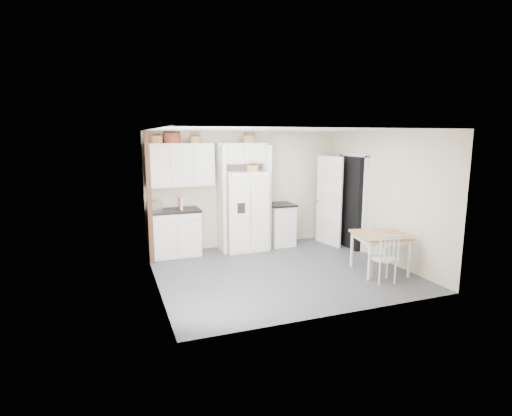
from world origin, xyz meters
name	(u,v)px	position (x,y,z in m)	size (l,w,h in m)	color
floor	(280,271)	(0.00, 0.00, 0.00)	(4.50, 4.50, 0.00)	#3A3A40
ceiling	(282,130)	(0.00, 0.00, 2.60)	(4.50, 4.50, 0.00)	white
wall_back	(246,189)	(0.00, 2.00, 1.30)	(4.50, 4.50, 0.00)	beige
wall_left	(154,210)	(-2.25, 0.00, 1.30)	(4.00, 4.00, 0.00)	beige
wall_right	(383,196)	(2.25, 0.00, 1.30)	(4.00, 4.00, 0.00)	beige
refrigerator	(245,211)	(-0.15, 1.62, 0.87)	(0.90, 0.72, 1.74)	white
base_cab_left	(175,233)	(-1.68, 1.70, 0.47)	(1.02, 0.64, 0.94)	silver
base_cab_right	(280,225)	(0.75, 1.70, 0.46)	(0.53, 0.63, 0.93)	silver
dining_table	(379,253)	(1.70, -0.68, 0.36)	(0.88, 0.88, 0.73)	#A36F47
windsor_chair	(384,259)	(1.45, -1.14, 0.41)	(0.41, 0.37, 0.83)	silver
counter_left	(174,211)	(-1.68, 1.70, 0.96)	(1.06, 0.69, 0.04)	black
counter_right	(281,204)	(0.75, 1.70, 0.95)	(0.57, 0.67, 0.04)	black
toaster	(154,206)	(-2.08, 1.69, 1.09)	(0.29, 0.17, 0.20)	silver
cookbook_red	(180,204)	(-1.57, 1.62, 1.11)	(0.04, 0.16, 0.24)	maroon
cookbook_cream	(181,204)	(-1.55, 1.62, 1.12)	(0.04, 0.17, 0.26)	beige
basket_upper_a	(156,140)	(-1.97, 1.83, 2.42)	(0.26, 0.26, 0.15)	brown
basket_upper_b	(172,138)	(-1.64, 1.83, 2.45)	(0.35, 0.35, 0.21)	maroon
basket_upper_c	(195,140)	(-1.17, 1.83, 2.42)	(0.24, 0.24, 0.14)	brown
basket_bridge_b	(249,139)	(0.02, 1.83, 2.43)	(0.27, 0.27, 0.16)	brown
basket_fridge_b	(253,169)	(0.00, 1.52, 1.81)	(0.25, 0.25, 0.13)	brown
upper_cabinet	(180,165)	(-1.50, 1.83, 1.90)	(1.40, 0.34, 0.90)	silver
bridge_cabinet	(241,153)	(-0.15, 1.83, 2.12)	(1.12, 0.34, 0.45)	silver
fridge_panel_left	(221,199)	(-0.66, 1.70, 1.15)	(0.08, 0.60, 2.30)	silver
fridge_panel_right	(265,197)	(0.36, 1.70, 1.15)	(0.08, 0.60, 2.30)	silver
trim_post	(149,198)	(-2.20, 1.35, 1.30)	(0.09, 0.09, 2.60)	#44241A
doorway_void	(351,202)	(2.16, 1.00, 1.02)	(0.18, 0.85, 2.05)	black
door_slab	(329,201)	(1.80, 1.33, 1.02)	(0.80, 0.04, 2.05)	white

